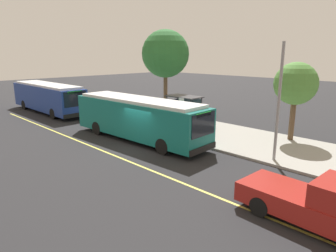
% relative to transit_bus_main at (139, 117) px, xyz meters
% --- Properties ---
extents(ground_plane, '(120.00, 120.00, 0.00)m').
position_rel_transit_bus_main_xyz_m(ground_plane, '(1.40, -1.01, -1.62)').
color(ground_plane, '#232326').
extents(sidewalk_curb, '(44.00, 6.40, 0.15)m').
position_rel_transit_bus_main_xyz_m(sidewalk_curb, '(1.40, 4.99, -1.54)').
color(sidewalk_curb, gray).
rests_on(sidewalk_curb, ground_plane).
extents(lane_stripe_center, '(36.00, 0.14, 0.01)m').
position_rel_transit_bus_main_xyz_m(lane_stripe_center, '(1.40, -3.21, -1.61)').
color(lane_stripe_center, '#E0D64C').
rests_on(lane_stripe_center, ground_plane).
extents(transit_bus_main, '(11.26, 3.08, 2.95)m').
position_rel_transit_bus_main_xyz_m(transit_bus_main, '(0.00, 0.00, 0.00)').
color(transit_bus_main, '#146B66').
rests_on(transit_bus_main, ground_plane).
extents(transit_bus_second, '(11.61, 2.66, 2.95)m').
position_rel_transit_bus_main_xyz_m(transit_bus_second, '(-14.52, -0.10, 0.00)').
color(transit_bus_second, navy).
rests_on(transit_bus_second, ground_plane).
extents(pickup_truck, '(5.47, 2.21, 1.85)m').
position_rel_transit_bus_main_xyz_m(pickup_truck, '(13.02, -2.51, -0.76)').
color(pickup_truck, maroon).
rests_on(pickup_truck, ground_plane).
extents(bus_shelter, '(2.90, 1.60, 2.48)m').
position_rel_transit_bus_main_xyz_m(bus_shelter, '(-0.35, 5.00, 0.30)').
color(bus_shelter, '#333338').
rests_on(bus_shelter, sidewalk_curb).
extents(waiting_bench, '(1.60, 0.48, 0.95)m').
position_rel_transit_bus_main_xyz_m(waiting_bench, '(-0.33, 4.81, -0.98)').
color(waiting_bench, brown).
rests_on(waiting_bench, sidewalk_curb).
extents(route_sign_post, '(0.44, 0.08, 2.80)m').
position_rel_transit_bus_main_xyz_m(route_sign_post, '(1.91, 2.31, 0.34)').
color(route_sign_post, '#333338').
rests_on(route_sign_post, sidewalk_curb).
extents(pedestrian_commuter, '(0.24, 0.40, 1.69)m').
position_rel_transit_bus_main_xyz_m(pedestrian_commuter, '(-0.25, 3.22, -0.50)').
color(pedestrian_commuter, '#282D47').
rests_on(pedestrian_commuter, sidewalk_curb).
extents(street_tree_near_shelter, '(2.83, 2.83, 5.26)m').
position_rel_transit_bus_main_xyz_m(street_tree_near_shelter, '(7.69, 7.18, 2.34)').
color(street_tree_near_shelter, brown).
rests_on(street_tree_near_shelter, sidewalk_curb).
extents(street_tree_upstreet, '(4.25, 4.25, 7.89)m').
position_rel_transit_bus_main_xyz_m(street_tree_upstreet, '(-3.87, 6.39, 4.27)').
color(street_tree_upstreet, brown).
rests_on(street_tree_upstreet, sidewalk_curb).
extents(utility_pole, '(0.16, 0.16, 6.40)m').
position_rel_transit_bus_main_xyz_m(utility_pole, '(8.81, 2.51, 1.73)').
color(utility_pole, gray).
rests_on(utility_pole, sidewalk_curb).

